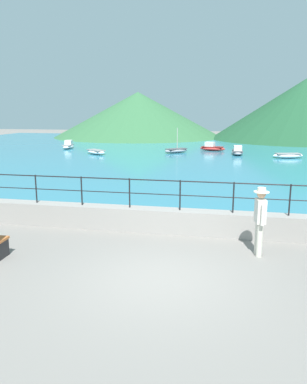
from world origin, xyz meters
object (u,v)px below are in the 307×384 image
(boat_1, at_px, (96,152))
(boat_6, at_px, (288,155))
(person_walking, at_px, (260,218))
(boat_5, at_px, (212,148))
(boat_2, at_px, (237,151))
(boat_3, at_px, (68,146))
(boat_7, at_px, (176,150))

(boat_1, bearing_deg, boat_6, 1.60)
(person_walking, xyz_separation_m, boat_5, (-2.34, 24.75, -0.65))
(boat_1, distance_m, boat_2, 11.60)
(boat_3, distance_m, boat_7, 10.70)
(boat_3, bearing_deg, boat_5, 3.06)
(person_walking, height_order, boat_7, boat_7)
(boat_1, xyz_separation_m, boat_6, (15.16, 0.42, 0.00))
(boat_6, distance_m, boat_7, 9.02)
(boat_5, xyz_separation_m, boat_6, (5.90, -4.31, -0.07))
(boat_3, distance_m, boat_6, 19.71)
(boat_2, distance_m, boat_6, 4.00)
(boat_7, bearing_deg, boat_6, -12.42)
(person_walking, xyz_separation_m, boat_7, (-5.25, 22.38, -0.71))
(person_walking, bearing_deg, boat_2, 90.42)
(person_walking, relative_size, boat_2, 0.75)
(person_walking, distance_m, boat_7, 23.00)
(boat_1, xyz_separation_m, boat_5, (9.26, 4.73, 0.07))
(boat_1, distance_m, boat_3, 5.82)
(person_walking, height_order, boat_6, person_walking)
(boat_2, xyz_separation_m, boat_5, (-2.18, 2.84, 0.00))
(boat_3, distance_m, boat_5, 13.50)
(boat_6, bearing_deg, boat_3, 169.51)
(boat_1, relative_size, boat_6, 0.96)
(boat_7, bearing_deg, person_walking, -76.81)
(boat_2, xyz_separation_m, boat_6, (3.72, -1.47, -0.07))
(boat_3, height_order, boat_6, boat_3)
(person_walking, bearing_deg, boat_3, 123.35)
(boat_3, height_order, boat_5, same)
(person_walking, distance_m, boat_5, 24.87)
(boat_2, relative_size, boat_3, 0.97)
(person_walking, bearing_deg, boat_6, 80.12)
(boat_2, height_order, boat_3, same)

